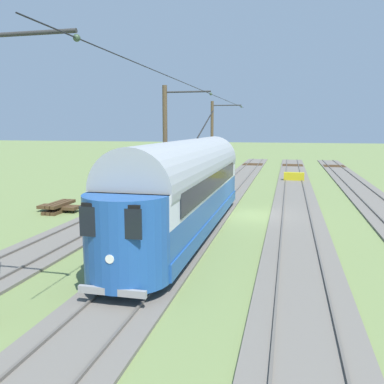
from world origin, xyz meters
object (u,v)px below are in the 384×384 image
catenary_pole_foreground (213,138)px  track_end_bumper (294,177)px  vintage_streetcar (187,185)px  spare_tie_stack (59,207)px  catenary_pole_mid_near (167,145)px

catenary_pole_foreground → track_end_bumper: bearing=173.3°
vintage_streetcar → spare_tie_stack: vintage_streetcar is taller
catenary_pole_foreground → track_end_bumper: 8.43m
catenary_pole_mid_near → spare_tie_stack: size_ratio=3.03×
catenary_pole_foreground → spare_tie_stack: bearing=72.2°
vintage_streetcar → catenary_pole_foreground: bearing=-82.8°
vintage_streetcar → catenary_pole_foreground: catenary_pole_foreground is taller
vintage_streetcar → spare_tie_stack: 9.21m
catenary_pole_mid_near → spare_tie_stack: (5.77, 2.61, -3.54)m
vintage_streetcar → catenary_pole_foreground: (2.67, -21.07, 1.55)m
vintage_streetcar → spare_tie_stack: size_ratio=6.99×
vintage_streetcar → catenary_pole_mid_near: size_ratio=2.30×
catenary_pole_foreground → spare_tie_stack: size_ratio=3.03×
spare_tie_stack → track_end_bumper: 21.71m
vintage_streetcar → track_end_bumper: vintage_streetcar is taller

